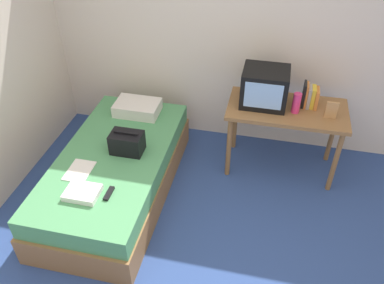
# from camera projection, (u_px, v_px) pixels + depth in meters

# --- Properties ---
(ground_plane) EXTENTS (8.00, 8.00, 0.00)m
(ground_plane) POSITION_uv_depth(u_px,v_px,m) (189.00, 269.00, 3.31)
(ground_plane) COLOR #2D4784
(wall_back) EXTENTS (5.20, 0.10, 2.60)m
(wall_back) POSITION_uv_depth(u_px,v_px,m) (233.00, 28.00, 4.05)
(wall_back) COLOR beige
(wall_back) RESTS_ON ground
(bed) EXTENTS (1.00, 2.00, 0.49)m
(bed) POSITION_uv_depth(u_px,v_px,m) (116.00, 173.00, 3.89)
(bed) COLOR olive
(bed) RESTS_ON ground
(desk) EXTENTS (1.16, 0.60, 0.76)m
(desk) POSITION_uv_depth(u_px,v_px,m) (286.00, 116.00, 3.93)
(desk) COLOR olive
(desk) RESTS_ON ground
(tv) EXTENTS (0.44, 0.39, 0.36)m
(tv) POSITION_uv_depth(u_px,v_px,m) (265.00, 87.00, 3.83)
(tv) COLOR black
(tv) RESTS_ON desk
(water_bottle) EXTENTS (0.08, 0.08, 0.20)m
(water_bottle) POSITION_uv_depth(u_px,v_px,m) (296.00, 103.00, 3.75)
(water_bottle) COLOR #E53372
(water_bottle) RESTS_ON desk
(book_row) EXTENTS (0.15, 0.16, 0.25)m
(book_row) POSITION_uv_depth(u_px,v_px,m) (310.00, 96.00, 3.83)
(book_row) COLOR black
(book_row) RESTS_ON desk
(picture_frame) EXTENTS (0.11, 0.02, 0.17)m
(picture_frame) POSITION_uv_depth(u_px,v_px,m) (331.00, 110.00, 3.68)
(picture_frame) COLOR #B27F4C
(picture_frame) RESTS_ON desk
(pillow) EXTENTS (0.47, 0.32, 0.13)m
(pillow) POSITION_uv_depth(u_px,v_px,m) (137.00, 108.00, 4.24)
(pillow) COLOR silver
(pillow) RESTS_ON bed
(handbag) EXTENTS (0.30, 0.20, 0.22)m
(handbag) POSITION_uv_depth(u_px,v_px,m) (127.00, 143.00, 3.70)
(handbag) COLOR black
(handbag) RESTS_ON bed
(magazine) EXTENTS (0.21, 0.29, 0.01)m
(magazine) POSITION_uv_depth(u_px,v_px,m) (79.00, 171.00, 3.54)
(magazine) COLOR white
(magazine) RESTS_ON bed
(remote_dark) EXTENTS (0.04, 0.16, 0.02)m
(remote_dark) POSITION_uv_depth(u_px,v_px,m) (109.00, 193.00, 3.31)
(remote_dark) COLOR black
(remote_dark) RESTS_ON bed
(folded_towel) EXTENTS (0.28, 0.22, 0.05)m
(folded_towel) POSITION_uv_depth(u_px,v_px,m) (82.00, 193.00, 3.29)
(folded_towel) COLOR white
(folded_towel) RESTS_ON bed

